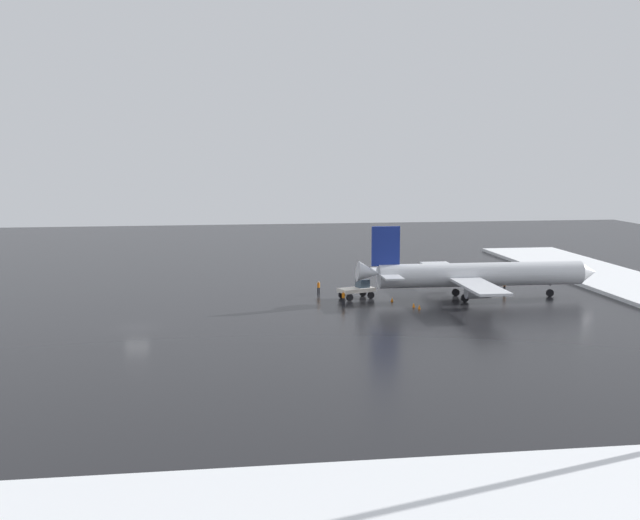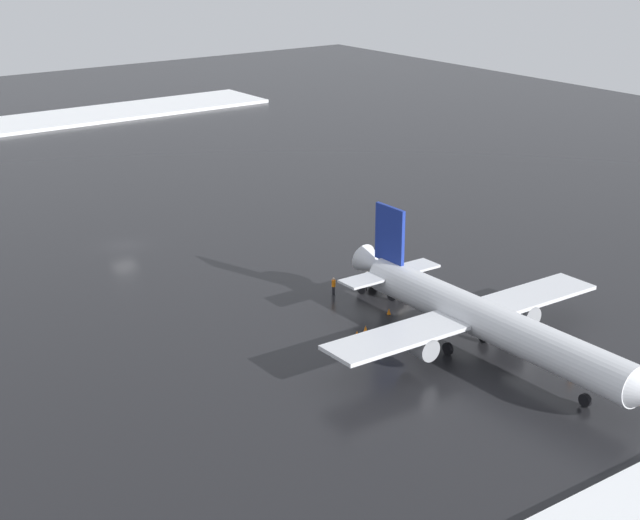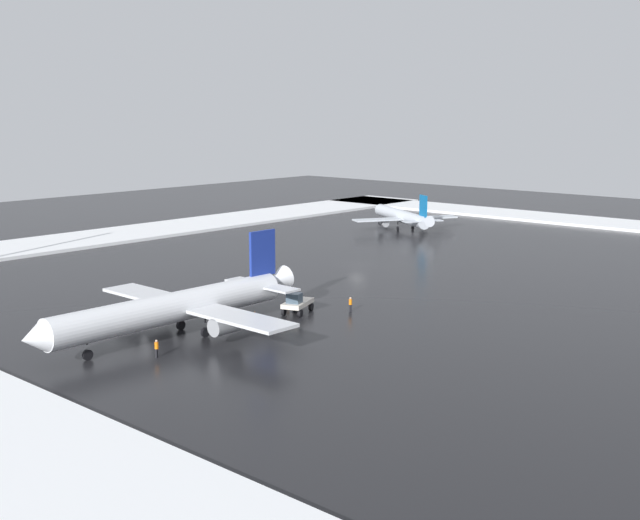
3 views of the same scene
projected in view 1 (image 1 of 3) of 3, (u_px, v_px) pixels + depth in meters
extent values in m
plane|color=black|center=(137.00, 327.00, 87.40)|extent=(240.00, 240.00, 0.00)
cylinder|color=silver|center=(481.00, 274.00, 103.87)|extent=(27.17, 3.37, 3.08)
cone|color=silver|center=(588.00, 272.00, 105.79)|extent=(2.20, 2.95, 2.92)
cone|color=silver|center=(369.00, 273.00, 101.85)|extent=(3.26, 2.65, 2.99)
cube|color=silver|center=(444.00, 269.00, 110.83)|extent=(4.11, 11.80, 0.33)
cylinder|color=gray|center=(451.00, 277.00, 109.24)|extent=(3.09, 1.84, 1.81)
cube|color=silver|center=(480.00, 287.00, 96.27)|extent=(4.11, 11.80, 0.33)
cylinder|color=gray|center=(478.00, 291.00, 98.22)|extent=(3.09, 1.84, 1.81)
cube|color=navy|center=(386.00, 246.00, 101.67)|extent=(3.62, 0.37, 5.06)
cube|color=silver|center=(382.00, 270.00, 104.84)|extent=(2.40, 4.37, 0.22)
cube|color=silver|center=(391.00, 277.00, 99.52)|extent=(2.40, 4.37, 0.22)
cylinder|color=black|center=(550.00, 283.00, 105.30)|extent=(0.22, 0.22, 0.63)
cylinder|color=black|center=(550.00, 293.00, 105.48)|extent=(1.00, 0.33, 0.99)
cylinder|color=black|center=(456.00, 283.00, 105.65)|extent=(0.22, 0.22, 0.63)
cylinder|color=black|center=(456.00, 292.00, 105.83)|extent=(1.00, 0.33, 0.99)
cylinder|color=black|center=(465.00, 288.00, 101.74)|extent=(0.22, 0.22, 0.63)
cylinder|color=black|center=(465.00, 298.00, 101.92)|extent=(1.00, 0.33, 0.99)
cube|color=silver|center=(356.00, 290.00, 104.09)|extent=(5.08, 3.68, 0.50)
cube|color=#3F5160|center=(362.00, 283.00, 104.42)|extent=(1.84, 1.90, 1.10)
cylinder|color=black|center=(363.00, 293.00, 105.81)|extent=(0.96, 0.62, 0.90)
cylinder|color=black|center=(371.00, 295.00, 104.10)|extent=(0.96, 0.62, 0.90)
cylinder|color=black|center=(342.00, 295.00, 104.28)|extent=(0.96, 0.62, 0.90)
cylinder|color=black|center=(350.00, 297.00, 102.56)|extent=(0.96, 0.62, 0.90)
cylinder|color=black|center=(344.00, 301.00, 100.08)|extent=(0.16, 0.16, 0.85)
cylinder|color=black|center=(342.00, 301.00, 100.06)|extent=(0.16, 0.16, 0.85)
cylinder|color=orange|center=(343.00, 295.00, 99.97)|extent=(0.36, 0.36, 0.62)
sphere|color=tan|center=(343.00, 292.00, 99.91)|extent=(0.24, 0.24, 0.24)
cylinder|color=black|center=(319.00, 291.00, 107.57)|extent=(0.16, 0.16, 0.85)
cylinder|color=black|center=(318.00, 291.00, 107.60)|extent=(0.16, 0.16, 0.85)
cylinder|color=orange|center=(319.00, 285.00, 107.49)|extent=(0.36, 0.36, 0.62)
sphere|color=tan|center=(319.00, 282.00, 107.43)|extent=(0.24, 0.24, 0.24)
cylinder|color=black|center=(505.00, 289.00, 108.89)|extent=(0.16, 0.16, 0.85)
cylinder|color=black|center=(504.00, 289.00, 108.78)|extent=(0.16, 0.16, 0.85)
cylinder|color=orange|center=(505.00, 284.00, 108.73)|extent=(0.36, 0.36, 0.62)
sphere|color=tan|center=(505.00, 281.00, 108.67)|extent=(0.24, 0.24, 0.24)
cone|color=orange|center=(392.00, 299.00, 102.18)|extent=(0.36, 0.36, 0.55)
cone|color=orange|center=(414.00, 305.00, 98.46)|extent=(0.36, 0.36, 0.55)
cone|color=orange|center=(419.00, 307.00, 97.31)|extent=(0.36, 0.36, 0.55)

